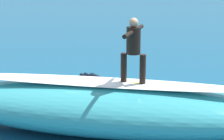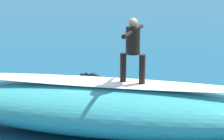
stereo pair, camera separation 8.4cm
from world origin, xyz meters
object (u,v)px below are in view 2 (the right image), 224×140
at_px(surfboard_riding, 132,84).
at_px(surfer_paddling, 96,79).
at_px(surfer_riding, 133,45).
at_px(surfboard_paddling, 98,84).

distance_m(surfboard_riding, surfer_paddling, 4.81).
relative_size(surfer_riding, surfer_paddling, 1.12).
bearing_deg(surfboard_paddling, surfer_riding, -18.10).
xyz_separation_m(surfboard_riding, surfboard_paddling, (1.23, -4.37, -1.36)).
height_order(surfboard_paddling, surfer_paddling, surfer_paddling).
bearing_deg(surfboard_riding, surfer_paddling, -57.09).
height_order(surfer_riding, surfer_paddling, surfer_riding).
bearing_deg(surfer_paddling, surfer_riding, -17.61).
xyz_separation_m(surfer_riding, surfer_paddling, (1.31, -4.47, -2.21)).
bearing_deg(surfer_riding, surfboard_riding, -59.32).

